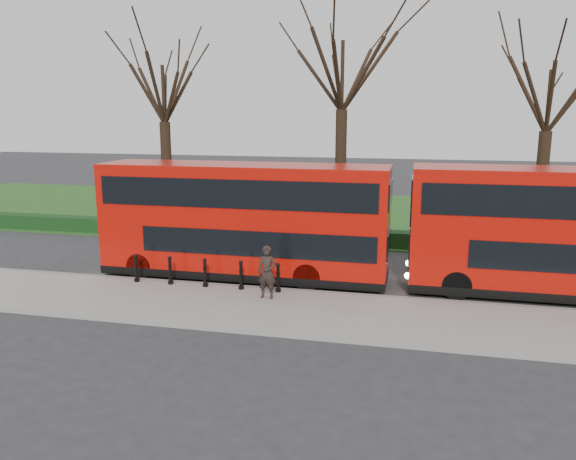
# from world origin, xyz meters

# --- Properties ---
(ground) EXTENTS (120.00, 120.00, 0.00)m
(ground) POSITION_xyz_m (0.00, 0.00, 0.00)
(ground) COLOR #28282B
(ground) RESTS_ON ground
(pavement) EXTENTS (60.00, 4.00, 0.15)m
(pavement) POSITION_xyz_m (0.00, -3.00, 0.07)
(pavement) COLOR gray
(pavement) RESTS_ON ground
(kerb) EXTENTS (60.00, 0.25, 0.16)m
(kerb) POSITION_xyz_m (0.00, -1.00, 0.07)
(kerb) COLOR slate
(kerb) RESTS_ON ground
(grass_verge) EXTENTS (60.00, 18.00, 0.06)m
(grass_verge) POSITION_xyz_m (0.00, 15.00, 0.03)
(grass_verge) COLOR #1E4918
(grass_verge) RESTS_ON ground
(hedge) EXTENTS (60.00, 0.90, 0.80)m
(hedge) POSITION_xyz_m (0.00, 6.80, 0.40)
(hedge) COLOR black
(hedge) RESTS_ON ground
(yellow_line_outer) EXTENTS (60.00, 0.10, 0.01)m
(yellow_line_outer) POSITION_xyz_m (0.00, -0.70, 0.01)
(yellow_line_outer) COLOR yellow
(yellow_line_outer) RESTS_ON ground
(yellow_line_inner) EXTENTS (60.00, 0.10, 0.01)m
(yellow_line_inner) POSITION_xyz_m (0.00, -0.50, 0.01)
(yellow_line_inner) COLOR yellow
(yellow_line_inner) RESTS_ON ground
(tree_left) EXTENTS (6.80, 6.80, 10.62)m
(tree_left) POSITION_xyz_m (-8.00, 10.00, 7.72)
(tree_left) COLOR black
(tree_left) RESTS_ON ground
(tree_mid) EXTENTS (7.58, 7.58, 11.84)m
(tree_mid) POSITION_xyz_m (2.00, 10.00, 8.61)
(tree_mid) COLOR black
(tree_mid) RESTS_ON ground
(tree_right) EXTENTS (6.37, 6.37, 9.95)m
(tree_right) POSITION_xyz_m (12.00, 10.00, 7.22)
(tree_right) COLOR black
(tree_right) RESTS_ON ground
(bollard_row) EXTENTS (5.62, 0.15, 1.00)m
(bollard_row) POSITION_xyz_m (-1.36, -1.35, 0.65)
(bollard_row) COLOR black
(bollard_row) RESTS_ON pavement
(bus_lead) EXTENTS (11.14, 2.56, 4.43)m
(bus_lead) POSITION_xyz_m (-0.49, 0.63, 2.23)
(bus_lead) COLOR #AF0E06
(bus_lead) RESTS_ON ground
(pedestrian) EXTENTS (0.69, 0.47, 1.83)m
(pedestrian) POSITION_xyz_m (1.17, -2.09, 1.07)
(pedestrian) COLOR black
(pedestrian) RESTS_ON pavement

